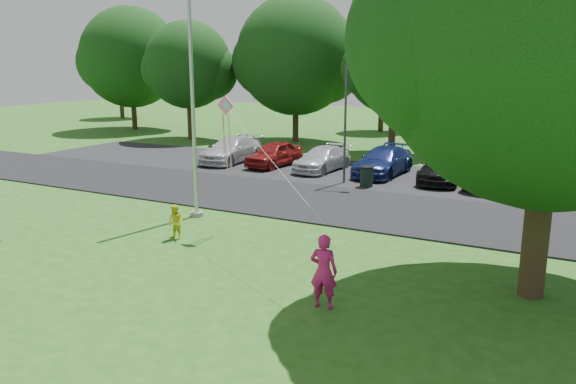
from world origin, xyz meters
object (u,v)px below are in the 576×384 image
at_px(flagpole, 193,105).
at_px(big_tree, 552,29).
at_px(street_lamp, 350,114).
at_px(child_yellow, 176,222).
at_px(trash_can, 366,177).
at_px(kite, 227,120).
at_px(woman, 324,271).

height_order(flagpole, big_tree, big_tree).
xyz_separation_m(street_lamp, child_yellow, (-1.79, -10.67, -2.76)).
height_order(trash_can, big_tree, big_tree).
relative_size(flagpole, trash_can, 10.01).
bearing_deg(kite, child_yellow, -133.49).
distance_m(street_lamp, woman, 14.24).
distance_m(trash_can, big_tree, 13.87).
relative_size(street_lamp, woman, 3.09).
height_order(street_lamp, child_yellow, street_lamp).
bearing_deg(big_tree, street_lamp, 130.43).
xyz_separation_m(trash_can, big_tree, (7.74, -9.90, 5.86)).
height_order(street_lamp, woman, street_lamp).
xyz_separation_m(trash_can, woman, (3.58, -12.85, 0.39)).
xyz_separation_m(trash_can, child_yellow, (-2.83, -10.27, 0.07)).
bearing_deg(street_lamp, flagpole, -119.45).
bearing_deg(flagpole, street_lamp, 70.01).
distance_m(big_tree, kite, 9.71).
bearing_deg(trash_can, flagpole, -117.44).
relative_size(big_tree, kite, 1.94).
distance_m(flagpole, big_tree, 12.12).
distance_m(street_lamp, kite, 9.41).
relative_size(flagpole, woman, 5.57).
xyz_separation_m(woman, kite, (-5.16, 3.87, 2.93)).
bearing_deg(woman, trash_can, -82.34).
bearing_deg(child_yellow, flagpole, 117.08).
height_order(trash_can, kite, kite).
distance_m(woman, kite, 7.09).
distance_m(flagpole, woman, 9.73).
distance_m(flagpole, street_lamp, 8.59).
bearing_deg(flagpole, kite, -29.39).
height_order(flagpole, child_yellow, flagpole).
bearing_deg(kite, street_lamp, 87.09).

